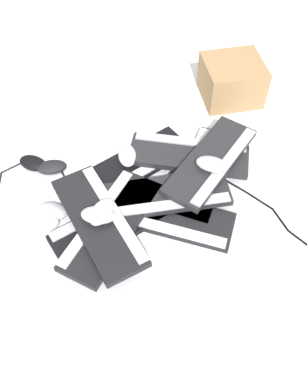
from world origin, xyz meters
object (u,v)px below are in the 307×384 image
object	(u,v)px
mouse_4	(52,167)
mouse_7	(53,211)
mouse_5	(98,215)
keyboard_7	(99,221)
cardboard_box	(232,80)
keyboard_0	(135,164)
keyboard_4	(189,155)
keyboard_2	(168,217)
mouse_1	(212,164)
keyboard_3	(203,172)
keyboard_8	(211,161)
mouse_2	(127,155)
keyboard_5	(111,225)
mouse_0	(47,217)
keyboard_1	(115,222)
mouse_6	(33,163)
keyboard_6	(166,195)
mouse_3	(102,212)

from	to	relation	value
mouse_4	mouse_7	distance (m)	0.20
mouse_5	mouse_7	size ratio (longest dim) A/B	1.00
keyboard_7	cardboard_box	world-z (taller)	cardboard_box
keyboard_0	keyboard_4	size ratio (longest dim) A/B	1.05
keyboard_2	mouse_1	size ratio (longest dim) A/B	3.88
keyboard_2	keyboard_3	bearing A→B (deg)	-64.28
keyboard_8	mouse_2	bearing A→B (deg)	49.99
keyboard_4	mouse_5	xyz separation A→B (m)	(-0.12, 0.43, 0.07)
keyboard_0	mouse_2	world-z (taller)	mouse_2
keyboard_5	keyboard_7	bearing A→B (deg)	67.93
keyboard_8	keyboard_0	bearing A→B (deg)	51.65
mouse_4	mouse_5	xyz separation A→B (m)	(-0.34, -0.03, 0.09)
keyboard_8	mouse_5	size ratio (longest dim) A/B	4.20
keyboard_0	mouse_0	xyz separation A→B (m)	(-0.06, 0.37, 0.01)
mouse_0	mouse_5	world-z (taller)	mouse_5
keyboard_7	keyboard_1	bearing A→B (deg)	-83.14
keyboard_4	keyboard_5	size ratio (longest dim) A/B	0.96
mouse_4	mouse_6	xyz separation A→B (m)	(0.06, 0.05, 0.00)
mouse_5	mouse_1	bearing A→B (deg)	36.05
keyboard_6	mouse_0	size ratio (longest dim) A/B	4.22
mouse_4	keyboard_4	bearing A→B (deg)	-3.27
mouse_3	mouse_4	distance (m)	0.35
cardboard_box	mouse_5	bearing A→B (deg)	113.55
keyboard_4	mouse_2	xyz separation A→B (m)	(0.11, 0.20, 0.01)
keyboard_8	mouse_1	world-z (taller)	mouse_1
keyboard_4	mouse_0	bearing A→B (deg)	87.34
keyboard_5	mouse_4	size ratio (longest dim) A/B	4.11
mouse_3	mouse_4	size ratio (longest dim) A/B	1.00
cardboard_box	mouse_1	bearing A→B (deg)	134.57
keyboard_6	mouse_6	world-z (taller)	keyboard_6
keyboard_0	cardboard_box	distance (m)	0.57
mouse_3	mouse_6	size ratio (longest dim) A/B	1.00
keyboard_8	keyboard_1	bearing A→B (deg)	92.60
mouse_0	mouse_7	bearing A→B (deg)	108.21
keyboard_5	mouse_4	bearing A→B (deg)	10.74
cardboard_box	mouse_4	bearing A→B (deg)	90.21
keyboard_3	keyboard_7	bearing A→B (deg)	94.62
mouse_0	mouse_2	distance (m)	0.37
keyboard_4	keyboard_6	size ratio (longest dim) A/B	0.93
mouse_3	mouse_6	distance (m)	0.41
keyboard_2	keyboard_7	xyz separation A→B (m)	(0.07, 0.22, 0.06)
keyboard_0	keyboard_6	size ratio (longest dim) A/B	0.98
mouse_7	cardboard_box	bearing A→B (deg)	-118.47
keyboard_8	mouse_3	distance (m)	0.45
keyboard_3	mouse_5	world-z (taller)	mouse_5
keyboard_8	mouse_3	size ratio (longest dim) A/B	4.20
keyboard_4	mouse_2	world-z (taller)	mouse_2
keyboard_6	mouse_7	xyz separation A→B (m)	(0.16, 0.36, -0.02)
keyboard_3	mouse_3	size ratio (longest dim) A/B	3.96
mouse_7	cardboard_box	distance (m)	0.92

